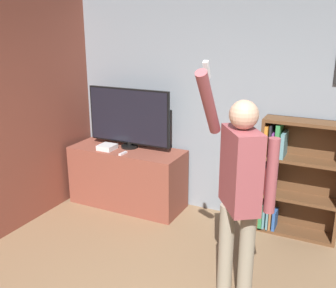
{
  "coord_description": "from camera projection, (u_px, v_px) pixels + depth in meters",
  "views": [
    {
      "loc": [
        1.06,
        -1.74,
        2.33
      ],
      "look_at": [
        -0.62,
        1.7,
        1.15
      ],
      "focal_mm": 42.0,
      "sensor_mm": 36.0,
      "label": 1
    }
  ],
  "objects": [
    {
      "name": "wall_back",
      "position": [
        255.0,
        111.0,
        4.57
      ],
      "size": [
        6.74,
        0.09,
        2.7
      ],
      "color": "gray",
      "rests_on": "ground_plane"
    },
    {
      "name": "wall_side_brick",
      "position": [
        12.0,
        115.0,
        4.39
      ],
      "size": [
        0.06,
        4.31,
        2.7
      ],
      "color": "brown",
      "rests_on": "ground_plane"
    },
    {
      "name": "tv_ledge",
      "position": [
        128.0,
        177.0,
        5.19
      ],
      "size": [
        1.49,
        0.59,
        0.78
      ],
      "color": "brown",
      "rests_on": "ground_plane"
    },
    {
      "name": "television",
      "position": [
        129.0,
        117.0,
        5.01
      ],
      "size": [
        1.15,
        0.22,
        0.78
      ],
      "color": "black",
      "rests_on": "tv_ledge"
    },
    {
      "name": "game_console",
      "position": [
        107.0,
        147.0,
        5.04
      ],
      "size": [
        0.2,
        0.21,
        0.06
      ],
      "color": "white",
      "rests_on": "tv_ledge"
    },
    {
      "name": "remote_loose",
      "position": [
        123.0,
        153.0,
        4.86
      ],
      "size": [
        0.05,
        0.14,
        0.02
      ],
      "color": "white",
      "rests_on": "tv_ledge"
    },
    {
      "name": "bookshelf",
      "position": [
        291.0,
        177.0,
        4.41
      ],
      "size": [
        0.88,
        0.28,
        1.34
      ],
      "color": "brown",
      "rests_on": "ground_plane"
    },
    {
      "name": "person",
      "position": [
        240.0,
        185.0,
        3.16
      ],
      "size": [
        0.58,
        0.58,
        2.08
      ],
      "rotation": [
        0.0,
        0.0,
        -0.96
      ],
      "color": "gray",
      "rests_on": "ground_plane"
    }
  ]
}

